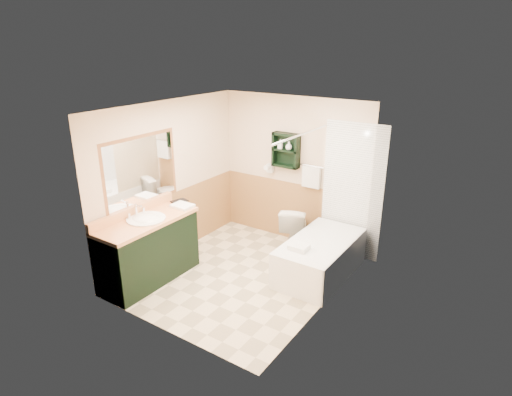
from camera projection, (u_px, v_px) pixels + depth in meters
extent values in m
plane|color=beige|center=(241.00, 275.00, 6.17)|extent=(3.00, 3.00, 0.00)
cube|color=beige|center=(294.00, 171.00, 6.94)|extent=(2.60, 0.04, 2.40)
cube|color=beige|center=(169.00, 181.00, 6.44)|extent=(0.04, 3.00, 2.40)
cube|color=beige|center=(330.00, 219.00, 5.07)|extent=(0.04, 3.00, 2.40)
cube|color=white|center=(238.00, 106.00, 5.33)|extent=(2.60, 3.00, 0.04)
cube|color=black|center=(286.00, 150.00, 6.78)|extent=(0.45, 0.15, 0.55)
cylinder|color=silver|center=(303.00, 134.00, 5.79)|extent=(0.03, 1.60, 0.03)
cube|color=black|center=(149.00, 250.00, 5.92)|extent=(0.59, 1.46, 0.92)
cube|color=white|center=(320.00, 257.00, 6.12)|extent=(0.80, 1.50, 0.53)
imported|color=white|center=(294.00, 227.00, 6.88)|extent=(0.63, 0.83, 0.72)
cube|color=white|center=(182.00, 206.00, 6.17)|extent=(0.30, 0.23, 0.04)
imported|color=black|center=(176.00, 193.00, 6.40)|extent=(0.17, 0.06, 0.23)
cube|color=white|center=(299.00, 247.00, 5.77)|extent=(0.25, 0.21, 0.07)
imported|color=white|center=(280.00, 146.00, 6.81)|extent=(0.09, 0.16, 0.07)
imported|color=white|center=(289.00, 147.00, 6.73)|extent=(0.14, 0.16, 0.10)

